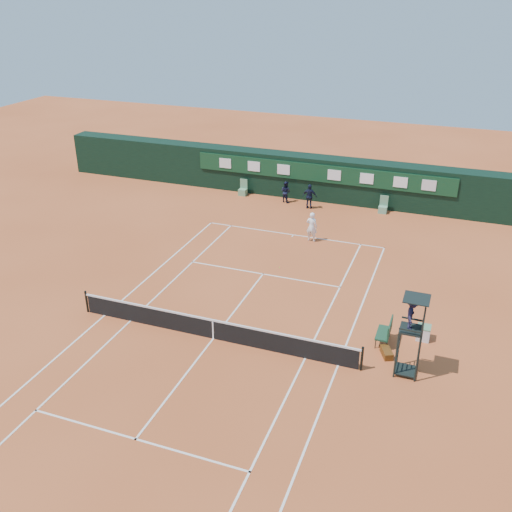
{
  "coord_description": "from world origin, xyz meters",
  "views": [
    {
      "loc": [
        8.86,
        -18.68,
        13.93
      ],
      "look_at": [
        -0.25,
        6.0,
        1.2
      ],
      "focal_mm": 40.0,
      "sensor_mm": 36.0,
      "label": 1
    }
  ],
  "objects_px": {
    "tennis_net": "(213,329)",
    "player_bench": "(386,331)",
    "player": "(312,227)",
    "umpire_chair": "(412,320)",
    "cooler": "(423,333)"
  },
  "relations": [
    {
      "from": "player_bench",
      "to": "cooler",
      "type": "height_order",
      "value": "player_bench"
    },
    {
      "from": "player_bench",
      "to": "player",
      "type": "distance_m",
      "value": 10.81
    },
    {
      "from": "tennis_net",
      "to": "player",
      "type": "xyz_separation_m",
      "value": [
        1.24,
        11.4,
        0.4
      ]
    },
    {
      "from": "tennis_net",
      "to": "player_bench",
      "type": "relative_size",
      "value": 10.75
    },
    {
      "from": "tennis_net",
      "to": "cooler",
      "type": "relative_size",
      "value": 20.0
    },
    {
      "from": "player_bench",
      "to": "player",
      "type": "bearing_deg",
      "value": 122.21
    },
    {
      "from": "umpire_chair",
      "to": "cooler",
      "type": "bearing_deg",
      "value": 81.14
    },
    {
      "from": "tennis_net",
      "to": "player_bench",
      "type": "xyz_separation_m",
      "value": [
        7.0,
        2.26,
        0.09
      ]
    },
    {
      "from": "player",
      "to": "player_bench",
      "type": "bearing_deg",
      "value": 125.18
    },
    {
      "from": "umpire_chair",
      "to": "player_bench",
      "type": "height_order",
      "value": "umpire_chair"
    },
    {
      "from": "umpire_chair",
      "to": "player",
      "type": "distance_m",
      "value": 13.02
    },
    {
      "from": "umpire_chair",
      "to": "player_bench",
      "type": "relative_size",
      "value": 2.85
    },
    {
      "from": "umpire_chair",
      "to": "cooler",
      "type": "xyz_separation_m",
      "value": [
        0.42,
        2.68,
        -2.13
      ]
    },
    {
      "from": "tennis_net",
      "to": "player",
      "type": "bearing_deg",
      "value": 83.77
    },
    {
      "from": "player_bench",
      "to": "tennis_net",
      "type": "bearing_deg",
      "value": -162.11
    }
  ]
}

